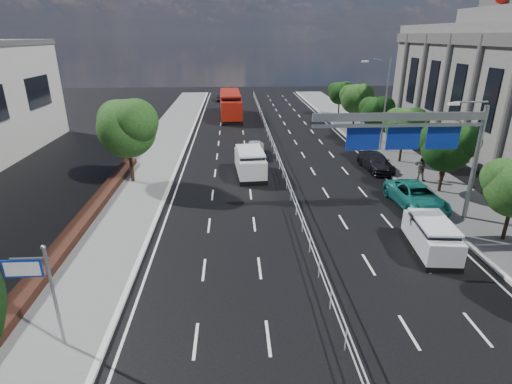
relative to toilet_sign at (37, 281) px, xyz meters
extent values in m
plane|color=black|center=(10.95, 0.00, -2.94)|extent=(160.00, 160.00, 0.00)
cube|color=slate|center=(-0.55, 0.00, -2.87)|extent=(5.00, 140.00, 0.14)
cube|color=silver|center=(1.95, 0.00, -2.87)|extent=(0.25, 140.00, 0.15)
cube|color=silver|center=(10.95, 22.50, -1.94)|extent=(0.05, 85.00, 0.05)
cube|color=silver|center=(10.95, 22.50, -2.39)|extent=(0.05, 85.00, 0.05)
cube|color=black|center=(-2.35, 5.00, -2.58)|extent=(1.00, 36.00, 0.44)
cylinder|color=gray|center=(0.45, 0.00, -0.84)|extent=(0.12, 0.12, 4.20)
sphere|color=gray|center=(0.45, 0.00, 1.31)|extent=(0.18, 0.18, 0.18)
cylinder|color=gray|center=(-0.10, 0.00, 0.91)|extent=(1.30, 0.07, 0.07)
cube|color=navy|center=(-0.40, 0.00, 0.51)|extent=(1.35, 0.06, 0.68)
cube|color=white|center=(-0.40, 0.04, 0.51)|extent=(1.20, 0.01, 0.54)
cube|color=white|center=(-0.40, -0.04, 0.51)|extent=(1.20, 0.01, 0.54)
cylinder|color=gray|center=(21.55, 10.00, 0.66)|extent=(0.28, 0.28, 7.20)
cube|color=gray|center=(16.55, 10.00, 3.66)|extent=(10.20, 0.25, 0.45)
cube|color=gray|center=(16.55, 10.00, 3.16)|extent=(10.20, 0.18, 0.18)
cylinder|color=gray|center=(20.55, 10.00, 4.46)|extent=(2.00, 0.10, 0.10)
cube|color=silver|center=(19.55, 10.00, 4.36)|extent=(0.60, 0.25, 0.15)
cube|color=navy|center=(19.35, 10.18, 2.36)|extent=(2.00, 0.08, 1.40)
cube|color=white|center=(19.35, 10.23, 2.36)|extent=(1.80, 0.02, 1.20)
cube|color=navy|center=(16.95, 10.18, 2.36)|extent=(2.00, 0.08, 1.40)
cube|color=white|center=(16.95, 10.23, 2.36)|extent=(1.80, 0.02, 1.20)
cube|color=navy|center=(14.55, 10.18, 2.36)|extent=(2.00, 0.08, 1.40)
cube|color=white|center=(14.55, 10.23, 2.36)|extent=(1.80, 0.02, 1.20)
cylinder|color=gray|center=(21.75, 26.00, 1.56)|extent=(0.16, 0.16, 9.00)
cylinder|color=gray|center=(20.55, 26.00, 5.86)|extent=(0.10, 2.40, 0.10)
cube|color=silver|center=(19.35, 26.00, 5.71)|extent=(0.60, 0.25, 0.15)
cube|color=#4C4947|center=(27.85, 22.00, 7.66)|extent=(0.40, 36.00, 1.00)
cylinder|color=black|center=(-1.05, 18.00, -1.19)|extent=(0.28, 0.28, 3.50)
sphere|color=#143F14|center=(-1.05, 18.00, 1.40)|extent=(4.40, 4.40, 4.40)
sphere|color=#143F14|center=(-0.17, 17.34, 2.10)|extent=(3.30, 3.30, 3.30)
sphere|color=#143F14|center=(-1.82, 18.66, 1.96)|extent=(3.08, 3.08, 3.08)
cylinder|color=black|center=(22.15, 7.00, -1.64)|extent=(0.21, 0.21, 2.60)
sphere|color=#143F14|center=(21.59, 7.48, 0.70)|extent=(2.24, 2.24, 2.24)
cylinder|color=black|center=(22.15, 14.50, -1.54)|extent=(0.22, 0.22, 2.80)
sphere|color=black|center=(22.15, 14.50, 0.53)|extent=(3.50, 3.50, 3.50)
sphere|color=black|center=(22.85, 13.97, 1.09)|extent=(2.62, 2.62, 2.62)
sphere|color=black|center=(21.54, 15.03, 0.98)|extent=(2.45, 2.45, 2.45)
cylinder|color=black|center=(22.15, 22.00, -1.59)|extent=(0.22, 0.22, 2.70)
sphere|color=#143F14|center=(22.15, 22.00, 0.40)|extent=(3.30, 3.30, 3.30)
sphere|color=#143F14|center=(22.81, 21.50, 0.94)|extent=(2.48, 2.48, 2.47)
sphere|color=#143F14|center=(21.58, 22.50, 0.84)|extent=(2.31, 2.31, 2.31)
cylinder|color=black|center=(22.15, 29.50, -1.62)|extent=(0.21, 0.21, 2.65)
sphere|color=black|center=(22.15, 29.50, 0.34)|extent=(3.20, 3.20, 3.20)
sphere|color=black|center=(22.79, 29.02, 0.87)|extent=(2.40, 2.40, 2.40)
sphere|color=black|center=(21.59, 29.98, 0.77)|extent=(2.24, 2.24, 2.24)
cylinder|color=black|center=(22.15, 37.00, -1.52)|extent=(0.23, 0.23, 2.85)
sphere|color=#143F14|center=(22.15, 37.00, 0.59)|extent=(3.60, 3.60, 3.60)
sphere|color=#143F14|center=(22.87, 36.46, 1.16)|extent=(2.70, 2.70, 2.70)
sphere|color=#143F14|center=(21.52, 37.54, 1.05)|extent=(2.52, 2.52, 2.52)
cylinder|color=black|center=(22.15, 44.50, -1.64)|extent=(0.21, 0.21, 2.60)
sphere|color=black|center=(22.15, 44.50, 0.28)|extent=(3.10, 3.10, 3.10)
sphere|color=black|center=(22.77, 44.03, 0.80)|extent=(2.32, 2.33, 2.32)
sphere|color=black|center=(21.61, 44.97, 0.70)|extent=(2.17, 2.17, 2.17)
cube|color=black|center=(8.31, 19.25, -2.76)|extent=(2.55, 5.22, 0.36)
cube|color=silver|center=(8.31, 19.25, -1.88)|extent=(2.50, 5.12, 1.50)
cube|color=black|center=(8.31, 19.25, -1.13)|extent=(2.23, 3.72, 0.66)
cube|color=silver|center=(8.31, 19.25, -0.80)|extent=(2.34, 4.02, 0.13)
cylinder|color=black|center=(7.52, 17.55, -2.57)|extent=(0.37, 0.77, 0.75)
cylinder|color=black|center=(9.32, 17.67, -2.57)|extent=(0.37, 0.77, 0.75)
cylinder|color=black|center=(7.29, 20.82, -2.57)|extent=(0.37, 0.77, 0.75)
cylinder|color=black|center=(9.09, 20.95, -2.57)|extent=(0.37, 0.77, 0.75)
cube|color=black|center=(6.65, 44.68, -2.77)|extent=(3.24, 11.88, 0.35)
cube|color=#9F170B|center=(6.65, 44.68, -1.25)|extent=(3.17, 11.65, 2.40)
cube|color=black|center=(6.65, 44.68, -0.06)|extent=(2.83, 8.41, 1.06)
cube|color=#9F170B|center=(6.65, 44.68, 0.47)|extent=(2.97, 9.11, 0.21)
cylinder|color=black|center=(5.63, 40.82, -2.58)|extent=(0.33, 0.74, 0.73)
cylinder|color=black|center=(7.94, 40.91, -2.58)|extent=(0.33, 0.74, 0.73)
cylinder|color=black|center=(5.35, 48.45, -2.58)|extent=(0.33, 0.74, 0.73)
cylinder|color=black|center=(7.66, 48.53, -2.58)|extent=(0.33, 0.74, 0.73)
imported|color=silver|center=(9.05, 25.39, -2.20)|extent=(2.18, 4.53, 1.49)
imported|color=black|center=(4.82, 59.93, -2.27)|extent=(1.69, 4.16, 1.34)
cube|color=black|center=(17.45, 6.14, -2.79)|extent=(2.31, 4.55, 0.30)
cube|color=silver|center=(17.45, 6.14, -2.07)|extent=(2.27, 4.46, 1.24)
cube|color=black|center=(17.45, 6.14, -1.45)|extent=(1.99, 3.25, 0.55)
cube|color=silver|center=(17.45, 6.14, -1.18)|extent=(2.09, 3.52, 0.11)
cylinder|color=black|center=(16.54, 4.81, -2.64)|extent=(0.33, 0.64, 0.62)
cylinder|color=black|center=(18.06, 4.65, -2.64)|extent=(0.33, 0.64, 0.62)
cylinder|color=black|center=(16.84, 7.63, -2.64)|extent=(0.33, 0.64, 0.62)
cylinder|color=black|center=(18.36, 7.47, -2.64)|extent=(0.33, 0.64, 0.62)
imported|color=#186F67|center=(19.25, 12.00, -2.16)|extent=(2.89, 5.78, 1.57)
imported|color=black|center=(19.25, 20.17, -2.24)|extent=(2.29, 5.00, 1.42)
imported|color=gray|center=(23.35, 16.64, -1.86)|extent=(0.80, 0.67, 1.89)
imported|color=gray|center=(21.74, 16.91, -1.87)|extent=(1.15, 1.11, 1.87)
camera|label=1|loc=(6.97, -12.27, 8.03)|focal=28.00mm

